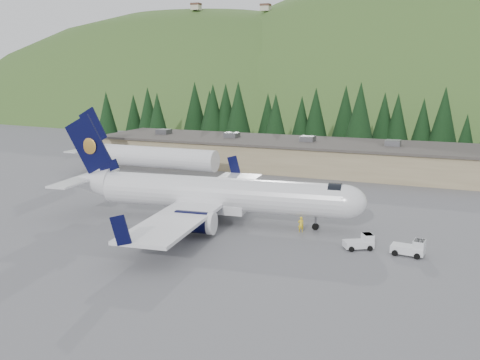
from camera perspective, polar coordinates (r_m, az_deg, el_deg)
The scene contains 8 objects.
ground at distance 63.75m, azimuth -2.08°, elevation -4.52°, with size 600.00×600.00×0.00m, color slate.
airliner at distance 63.25m, azimuth -3.04°, elevation -1.55°, with size 37.59×35.35×12.47m.
second_airliner at distance 93.74m, azimuth -10.38°, elevation 2.57°, with size 27.50×11.00×10.05m.
baggage_tug_a at distance 55.62m, azimuth 12.77°, elevation -6.49°, with size 3.22×2.75×1.54m.
baggage_tug_b at distance 54.91m, azimuth 17.77°, elevation -6.94°, with size 3.27×2.15×1.67m.
terminal_building at distance 99.66m, azimuth 4.41°, elevation 2.85°, with size 71.00×17.00×6.10m.
ramp_worker at distance 60.00m, azimuth 6.51°, elevation -4.72°, with size 0.66×0.43×1.81m, color yellow.
tree_line at distance 122.90m, azimuth 6.61°, elevation 6.86°, with size 112.94×18.69×14.13m.
Camera 1 is at (25.61, -55.65, 17.64)m, focal length 40.00 mm.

